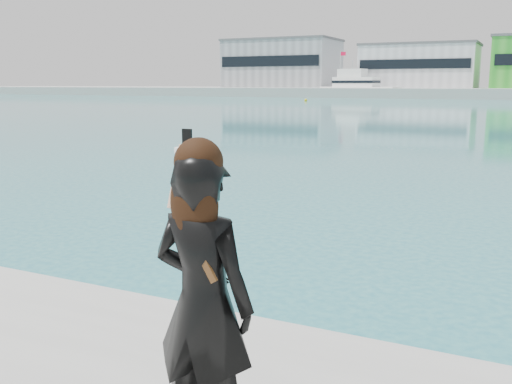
% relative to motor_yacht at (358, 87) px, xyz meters
% --- Properties ---
extents(warehouse_grey_left, '(26.52, 16.36, 11.50)m').
position_rel_motor_yacht_xyz_m(warehouse_grey_left, '(-22.13, 10.47, 5.54)').
color(warehouse_grey_left, gray).
rests_on(warehouse_grey_left, far_quay).
extents(warehouse_white, '(24.48, 15.35, 9.50)m').
position_rel_motor_yacht_xyz_m(warehouse_white, '(10.87, 10.47, 4.54)').
color(warehouse_white, silver).
rests_on(warehouse_white, far_quay).
extents(flagpole_left, '(1.28, 0.16, 8.00)m').
position_rel_motor_yacht_xyz_m(flagpole_left, '(-5.04, 3.49, 4.32)').
color(flagpole_left, silver).
rests_on(flagpole_left, far_quay).
extents(motor_yacht, '(17.48, 7.74, 7.89)m').
position_rel_motor_yacht_xyz_m(motor_yacht, '(0.00, 0.00, 0.00)').
color(motor_yacht, white).
rests_on(motor_yacht, ground).
extents(buoy_far, '(0.50, 0.50, 0.50)m').
position_rel_motor_yacht_xyz_m(buoy_far, '(-0.81, -28.79, -2.22)').
color(buoy_far, yellow).
rests_on(buoy_far, ground).
extents(woman, '(0.67, 0.46, 1.88)m').
position_rel_motor_yacht_xyz_m(woman, '(32.85, -118.37, -0.47)').
color(woman, black).
rests_on(woman, near_quay).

